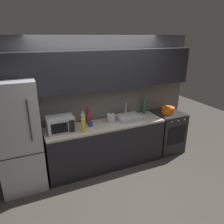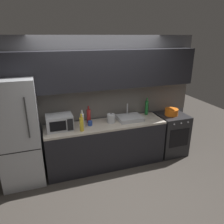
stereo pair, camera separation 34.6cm
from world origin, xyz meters
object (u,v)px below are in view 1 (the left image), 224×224
wine_bottle_red (88,117)px  oven_range (167,132)px  wine_bottle_yellow (83,125)px  mug_blue (91,124)px  microwave (60,124)px  cooking_pot (168,110)px  refrigerator (19,137)px  wine_bottle_white (83,122)px  wine_bottle_green (144,106)px  kettle (111,118)px

wine_bottle_red → oven_range: bearing=-5.2°
wine_bottle_yellow → mug_blue: 0.28m
microwave → cooking_pot: 2.31m
refrigerator → microwave: 0.69m
refrigerator → cooking_pot: bearing=0.0°
wine_bottle_white → mug_blue: wine_bottle_white is taller
wine_bottle_yellow → cooking_pot: 1.96m
refrigerator → wine_bottle_green: bearing=4.9°
microwave → cooking_pot: microwave is taller
refrigerator → oven_range: refrigerator is taller
wine_bottle_red → wine_bottle_white: size_ratio=0.99×
refrigerator → wine_bottle_green: refrigerator is taller
oven_range → wine_bottle_yellow: size_ratio=2.84×
oven_range → wine_bottle_red: bearing=174.8°
wine_bottle_red → mug_blue: 0.17m
wine_bottle_white → refrigerator: bearing=177.9°
wine_bottle_green → wine_bottle_yellow: wine_bottle_green is taller
refrigerator → microwave: size_ratio=4.08×
kettle → wine_bottle_green: 0.88m
refrigerator → mug_blue: size_ratio=21.37×
wine_bottle_yellow → cooking_pot: (1.95, 0.18, -0.06)m
microwave → cooking_pot: size_ratio=1.65×
microwave → wine_bottle_green: (1.83, 0.20, 0.02)m
cooking_pot → kettle: bearing=179.0°
kettle → wine_bottle_white: wine_bottle_white is taller
refrigerator → wine_bottle_yellow: bearing=-9.6°
refrigerator → kettle: 1.65m
wine_bottle_red → wine_bottle_yellow: wine_bottle_red is taller
wine_bottle_green → wine_bottle_yellow: (-1.47, -0.39, -0.02)m
mug_blue → wine_bottle_yellow: bearing=-134.9°
wine_bottle_green → cooking_pot: 0.53m
wine_bottle_yellow → wine_bottle_white: size_ratio=0.94×
wine_bottle_red → mug_blue: bearing=-94.5°
refrigerator → oven_range: 3.07m
microwave → wine_bottle_green: size_ratio=1.26×
cooking_pot → wine_bottle_yellow: bearing=-174.8°
wine_bottle_white → cooking_pot: 1.91m
microwave → kettle: size_ratio=2.37×
wine_bottle_yellow → microwave: bearing=151.6°
wine_bottle_green → mug_blue: 1.30m
oven_range → kettle: 1.48m
microwave → kettle: microwave is taller
cooking_pot → wine_bottle_green: bearing=155.7°
wine_bottle_green → wine_bottle_white: wine_bottle_green is taller
refrigerator → wine_bottle_green: 2.52m
wine_bottle_red → wine_bottle_white: wine_bottle_white is taller
wine_bottle_green → mug_blue: bearing=-171.2°
kettle → wine_bottle_white: (-0.57, -0.06, 0.05)m
oven_range → wine_bottle_red: size_ratio=2.70×
wine_bottle_green → wine_bottle_yellow: 1.52m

